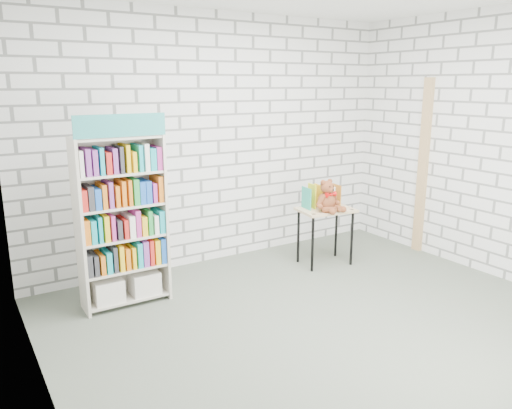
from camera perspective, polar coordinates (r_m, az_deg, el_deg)
ground at (r=4.50m, az=8.32°, el=-13.30°), size 4.50×4.50×0.00m
room_shell at (r=4.03m, az=9.20°, el=9.98°), size 4.52×4.02×2.81m
bookshelf at (r=4.73m, az=-15.09°, el=-1.74°), size 0.79×0.31×1.78m
display_table at (r=5.71m, az=7.95°, el=-1.37°), size 0.66×0.50×0.65m
table_books at (r=5.74m, az=7.51°, el=0.96°), size 0.45×0.25×0.25m
teddy_bear at (r=5.56m, az=8.23°, el=0.68°), size 0.33×0.31×0.36m
door_trim at (r=6.36m, az=18.53°, el=4.09°), size 0.05×0.12×2.10m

